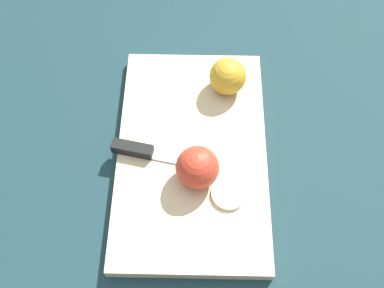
# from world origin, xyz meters

# --- Properties ---
(ground_plane) EXTENTS (4.00, 4.00, 0.00)m
(ground_plane) POSITION_xyz_m (0.00, 0.00, 0.00)
(ground_plane) COLOR #193338
(cutting_board) EXTENTS (0.42, 0.26, 0.02)m
(cutting_board) POSITION_xyz_m (0.00, 0.00, 0.01)
(cutting_board) COLOR #D1B789
(cutting_board) RESTS_ON ground_plane
(apple_half_left) EXTENTS (0.06, 0.06, 0.06)m
(apple_half_left) POSITION_xyz_m (-0.13, 0.05, 0.06)
(apple_half_left) COLOR gold
(apple_half_left) RESTS_ON cutting_board
(apple_half_right) EXTENTS (0.07, 0.07, 0.07)m
(apple_half_right) POSITION_xyz_m (0.05, 0.01, 0.06)
(apple_half_right) COLOR red
(apple_half_right) RESTS_ON cutting_board
(knife) EXTENTS (0.04, 0.18, 0.02)m
(knife) POSITION_xyz_m (0.01, -0.08, 0.03)
(knife) COLOR silver
(knife) RESTS_ON cutting_board
(apple_slice) EXTENTS (0.05, 0.05, 0.01)m
(apple_slice) POSITION_xyz_m (0.08, 0.06, 0.03)
(apple_slice) COLOR #EFE5C6
(apple_slice) RESTS_ON cutting_board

